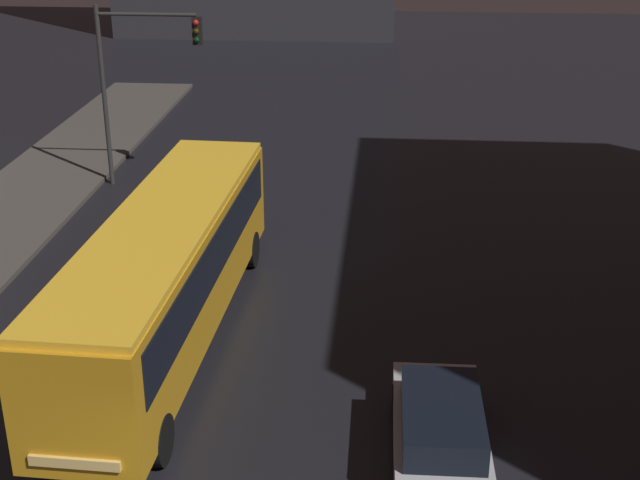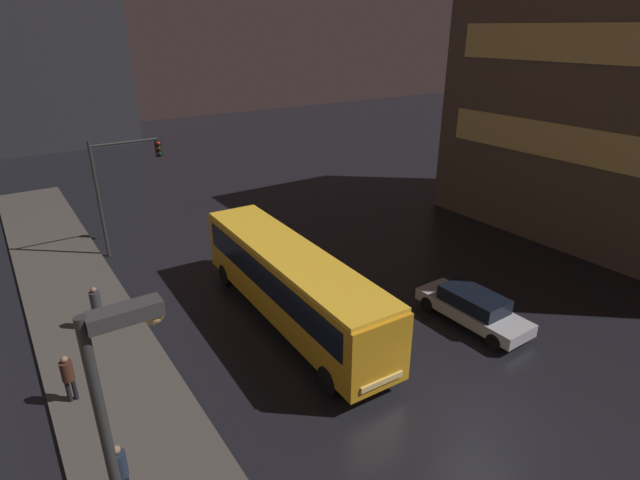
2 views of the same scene
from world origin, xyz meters
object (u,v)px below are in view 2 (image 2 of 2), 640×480
pedestrian_far (96,304)px  street_lamp_sidewalk (124,441)px  car_taxi (473,307)px  pedestrian_mid (68,374)px  pedestrian_near (120,469)px  traffic_light_main (121,176)px  bus_near (290,279)px

pedestrian_far → street_lamp_sidewalk: bearing=-179.1°
car_taxi → pedestrian_mid: pedestrian_mid is taller
street_lamp_sidewalk → car_taxi: bearing=16.3°
car_taxi → pedestrian_near: size_ratio=2.69×
pedestrian_far → traffic_light_main: traffic_light_main is taller
pedestrian_mid → traffic_light_main: (4.84, 11.18, 3.05)m
car_taxi → pedestrian_far: pedestrian_far is taller
bus_near → pedestrian_mid: size_ratio=7.06×
pedestrian_mid → traffic_light_main: bearing=-73.8°
pedestrian_near → pedestrian_far: pedestrian_far is taller
traffic_light_main → street_lamp_sidewalk: bearing=-103.4°
bus_near → traffic_light_main: bearing=-70.0°
pedestrian_far → traffic_light_main: size_ratio=0.30×
pedestrian_far → bus_near: bearing=-110.9°
street_lamp_sidewalk → pedestrian_near: bearing=86.9°
bus_near → car_taxi: (6.09, -4.22, -1.26)m
pedestrian_near → traffic_light_main: bearing=7.0°
pedestrian_near → pedestrian_far: size_ratio=0.97×
pedestrian_mid → pedestrian_far: pedestrian_far is taller
bus_near → traffic_light_main: 11.69m
pedestrian_far → street_lamp_sidewalk: 12.69m
pedestrian_mid → bus_near: bearing=-138.6°
traffic_light_main → street_lamp_sidewalk: size_ratio=0.85×
pedestrian_near → pedestrian_mid: bearing=27.6°
pedestrian_mid → traffic_light_main: traffic_light_main is taller
pedestrian_mid → pedestrian_far: (1.67, 3.91, 0.11)m
pedestrian_near → street_lamp_sidewalk: size_ratio=0.24×
car_taxi → street_lamp_sidewalk: bearing=15.6°
pedestrian_mid → pedestrian_far: size_ratio=0.92×
bus_near → traffic_light_main: size_ratio=1.93×
street_lamp_sidewalk → pedestrian_far: bearing=83.3°
bus_near → pedestrian_near: size_ratio=6.65×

